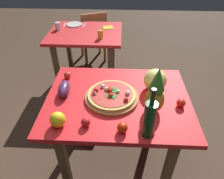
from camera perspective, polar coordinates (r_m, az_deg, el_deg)
ground_plane at (r=2.20m, az=1.29°, el=-17.97°), size 10.00×10.00×0.00m
display_table at (r=1.69m, az=1.60°, el=-4.95°), size 1.13×0.88×0.77m
background_table at (r=2.88m, az=-7.29°, el=13.47°), size 0.96×0.80×0.77m
dining_chair at (r=3.51m, az=-5.24°, el=15.13°), size 0.52×0.52×0.85m
pizza_board at (r=1.61m, az=-0.09°, el=-2.15°), size 0.42×0.42×0.02m
pizza at (r=1.59m, az=-0.16°, el=-1.35°), size 0.37×0.37×0.06m
wine_bottle at (r=1.27m, az=10.40°, el=-8.10°), size 0.08×0.08×0.37m
pineapple_left at (r=1.44m, az=12.09°, el=-0.90°), size 0.14×0.14×0.36m
melon at (r=1.69m, az=11.93°, el=2.59°), size 0.18×0.18×0.18m
bell_pepper at (r=1.42m, az=-14.91°, el=-8.14°), size 0.10×0.10×0.11m
eggplant at (r=1.68m, az=-13.23°, el=0.24°), size 0.10×0.21×0.09m
tomato_beside_pepper at (r=1.35m, az=2.92°, el=-10.58°), size 0.07×0.07×0.07m
tomato_at_corner at (r=1.61m, az=18.67°, el=-3.59°), size 0.07×0.07×0.07m
tomato_near_board at (r=1.40m, az=-7.35°, el=-9.02°), size 0.06×0.06×0.06m
tomato_by_bottle at (r=1.87m, az=-12.33°, el=3.90°), size 0.06×0.06×0.06m
drinking_glass_juice at (r=2.60m, az=-3.27°, el=15.13°), size 0.07×0.07×0.10m
drinking_glass_water at (r=2.96m, az=-14.86°, el=16.75°), size 0.07×0.07×0.10m
dinner_plate at (r=3.08m, az=-10.47°, el=17.40°), size 0.22×0.22×0.02m
fork_utensil at (r=3.12m, az=-13.09°, el=17.21°), size 0.03×0.18×0.01m
knife_utensil at (r=3.06m, az=-7.78°, el=17.41°), size 0.03×0.18×0.01m
napkin_folded at (r=2.95m, az=-1.11°, el=16.93°), size 0.17×0.15×0.01m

